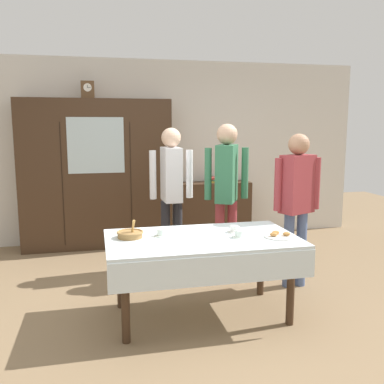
% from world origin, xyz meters
% --- Properties ---
extents(ground_plane, '(12.00, 12.00, 0.00)m').
position_xyz_m(ground_plane, '(0.00, 0.00, 0.00)').
color(ground_plane, '#846B4C').
rests_on(ground_plane, ground).
extents(back_wall, '(6.40, 0.10, 2.70)m').
position_xyz_m(back_wall, '(0.00, 2.65, 1.35)').
color(back_wall, silver).
rests_on(back_wall, ground).
extents(dining_table, '(1.72, 0.98, 0.75)m').
position_xyz_m(dining_table, '(0.00, -0.23, 0.65)').
color(dining_table, '#3D2819').
rests_on(dining_table, ground).
extents(wall_cabinet, '(2.09, 0.46, 2.10)m').
position_xyz_m(wall_cabinet, '(-0.90, 2.35, 1.05)').
color(wall_cabinet, '#3D2819').
rests_on(wall_cabinet, ground).
extents(mantel_clock, '(0.18, 0.11, 0.24)m').
position_xyz_m(mantel_clock, '(-0.98, 2.35, 2.22)').
color(mantel_clock, brown).
rests_on(mantel_clock, wall_cabinet).
extents(bookshelf_low, '(1.11, 0.35, 0.88)m').
position_xyz_m(bookshelf_low, '(0.85, 2.41, 0.44)').
color(bookshelf_low, '#3D2819').
rests_on(bookshelf_low, ground).
extents(book_stack, '(0.16, 0.21, 0.08)m').
position_xyz_m(book_stack, '(0.85, 2.40, 0.92)').
color(book_stack, '#B29333').
rests_on(book_stack, bookshelf_low).
extents(tea_cup_mid_right, '(0.13, 0.13, 0.06)m').
position_xyz_m(tea_cup_mid_right, '(-0.35, -0.08, 0.78)').
color(tea_cup_mid_right, silver).
rests_on(tea_cup_mid_right, dining_table).
extents(tea_cup_near_left, '(0.13, 0.13, 0.06)m').
position_xyz_m(tea_cup_near_left, '(0.32, -0.29, 0.78)').
color(tea_cup_near_left, silver).
rests_on(tea_cup_near_left, dining_table).
extents(tea_cup_far_left, '(0.13, 0.13, 0.06)m').
position_xyz_m(tea_cup_far_left, '(0.34, -0.10, 0.78)').
color(tea_cup_far_left, white).
rests_on(tea_cup_far_left, dining_table).
extents(bread_basket, '(0.24, 0.24, 0.16)m').
position_xyz_m(bread_basket, '(-0.63, -0.08, 0.78)').
color(bread_basket, '#9E7542').
rests_on(bread_basket, dining_table).
extents(pastry_plate, '(0.28, 0.28, 0.05)m').
position_xyz_m(pastry_plate, '(0.68, -0.36, 0.76)').
color(pastry_plate, white).
rests_on(pastry_plate, dining_table).
extents(spoon_far_left, '(0.12, 0.02, 0.01)m').
position_xyz_m(spoon_far_left, '(0.28, -0.53, 0.75)').
color(spoon_far_left, silver).
rests_on(spoon_far_left, dining_table).
extents(spoon_front_edge, '(0.12, 0.02, 0.01)m').
position_xyz_m(spoon_front_edge, '(-0.38, -0.32, 0.75)').
color(spoon_front_edge, silver).
rests_on(spoon_front_edge, dining_table).
extents(spoon_back_edge, '(0.12, 0.02, 0.01)m').
position_xyz_m(spoon_back_edge, '(-0.27, 0.09, 0.75)').
color(spoon_back_edge, silver).
rests_on(spoon_back_edge, dining_table).
extents(person_beside_shelf, '(0.52, 0.41, 1.76)m').
position_xyz_m(person_beside_shelf, '(0.55, 0.81, 1.08)').
color(person_beside_shelf, '#933338').
rests_on(person_beside_shelf, ground).
extents(person_behind_table_right, '(0.52, 0.37, 1.72)m').
position_xyz_m(person_behind_table_right, '(-0.04, 1.12, 1.05)').
color(person_behind_table_right, '#232328').
rests_on(person_behind_table_right, ground).
extents(person_behind_table_left, '(0.52, 0.32, 1.66)m').
position_xyz_m(person_behind_table_left, '(1.17, 0.29, 1.01)').
color(person_behind_table_left, slate).
rests_on(person_behind_table_left, ground).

